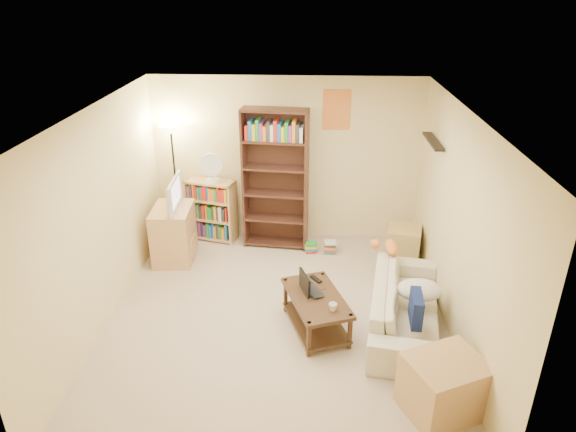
{
  "coord_description": "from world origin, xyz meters",
  "views": [
    {
      "loc": [
        0.38,
        -5.12,
        3.71
      ],
      "look_at": [
        0.1,
        0.67,
        1.05
      ],
      "focal_mm": 32.0,
      "sensor_mm": 36.0,
      "label": 1
    }
  ],
  "objects_px": {
    "tabby_cat": "(389,247)",
    "tall_bookshelf": "(275,177)",
    "coffee_table": "(316,308)",
    "mug": "(333,307)",
    "short_bookshelf": "(211,210)",
    "side_table": "(403,245)",
    "desk_fan": "(211,167)",
    "laptop": "(316,289)",
    "tv_stand": "(174,234)",
    "floor_lamp": "(173,150)",
    "sofa": "(405,306)",
    "end_cabinet": "(444,386)",
    "television": "(170,194)"
  },
  "relations": [
    {
      "from": "side_table",
      "to": "end_cabinet",
      "type": "distance_m",
      "value": 2.87
    },
    {
      "from": "coffee_table",
      "to": "tv_stand",
      "type": "bearing_deg",
      "value": 122.81
    },
    {
      "from": "laptop",
      "to": "side_table",
      "type": "height_order",
      "value": "side_table"
    },
    {
      "from": "sofa",
      "to": "side_table",
      "type": "bearing_deg",
      "value": 1.56
    },
    {
      "from": "coffee_table",
      "to": "short_bookshelf",
      "type": "relative_size",
      "value": 1.17
    },
    {
      "from": "side_table",
      "to": "short_bookshelf",
      "type": "bearing_deg",
      "value": 168.74
    },
    {
      "from": "sofa",
      "to": "end_cabinet",
      "type": "bearing_deg",
      "value": -163.71
    },
    {
      "from": "coffee_table",
      "to": "short_bookshelf",
      "type": "distance_m",
      "value": 2.77
    },
    {
      "from": "coffee_table",
      "to": "side_table",
      "type": "xyz_separation_m",
      "value": [
        1.26,
        1.67,
        -0.03
      ]
    },
    {
      "from": "tabby_cat",
      "to": "end_cabinet",
      "type": "distance_m",
      "value": 2.12
    },
    {
      "from": "tv_stand",
      "to": "sofa",
      "type": "bearing_deg",
      "value": -28.45
    },
    {
      "from": "floor_lamp",
      "to": "side_table",
      "type": "height_order",
      "value": "floor_lamp"
    },
    {
      "from": "laptop",
      "to": "end_cabinet",
      "type": "height_order",
      "value": "end_cabinet"
    },
    {
      "from": "laptop",
      "to": "floor_lamp",
      "type": "distance_m",
      "value": 3.15
    },
    {
      "from": "side_table",
      "to": "coffee_table",
      "type": "bearing_deg",
      "value": -126.99
    },
    {
      "from": "desk_fan",
      "to": "side_table",
      "type": "bearing_deg",
      "value": -10.56
    },
    {
      "from": "coffee_table",
      "to": "tall_bookshelf",
      "type": "bearing_deg",
      "value": 86.91
    },
    {
      "from": "tall_bookshelf",
      "to": "side_table",
      "type": "height_order",
      "value": "tall_bookshelf"
    },
    {
      "from": "tall_bookshelf",
      "to": "side_table",
      "type": "xyz_separation_m",
      "value": [
        1.87,
        -0.41,
        -0.85
      ]
    },
    {
      "from": "sofa",
      "to": "coffee_table",
      "type": "bearing_deg",
      "value": 105.34
    },
    {
      "from": "short_bookshelf",
      "to": "desk_fan",
      "type": "bearing_deg",
      "value": -25.77
    },
    {
      "from": "mug",
      "to": "end_cabinet",
      "type": "relative_size",
      "value": 0.18
    },
    {
      "from": "sofa",
      "to": "end_cabinet",
      "type": "distance_m",
      "value": 1.31
    },
    {
      "from": "mug",
      "to": "television",
      "type": "bearing_deg",
      "value": 140.24
    },
    {
      "from": "tall_bookshelf",
      "to": "coffee_table",
      "type": "bearing_deg",
      "value": -67.56
    },
    {
      "from": "tall_bookshelf",
      "to": "end_cabinet",
      "type": "distance_m",
      "value": 3.83
    },
    {
      "from": "coffee_table",
      "to": "desk_fan",
      "type": "bearing_deg",
      "value": 106.03
    },
    {
      "from": "sofa",
      "to": "end_cabinet",
      "type": "relative_size",
      "value": 2.95
    },
    {
      "from": "television",
      "to": "laptop",
      "type": "bearing_deg",
      "value": -128.29
    },
    {
      "from": "tv_stand",
      "to": "floor_lamp",
      "type": "distance_m",
      "value": 1.24
    },
    {
      "from": "tv_stand",
      "to": "side_table",
      "type": "bearing_deg",
      "value": -1.34
    },
    {
      "from": "mug",
      "to": "short_bookshelf",
      "type": "height_order",
      "value": "short_bookshelf"
    },
    {
      "from": "tabby_cat",
      "to": "desk_fan",
      "type": "distance_m",
      "value": 2.86
    },
    {
      "from": "tabby_cat",
      "to": "side_table",
      "type": "bearing_deg",
      "value": 66.45
    },
    {
      "from": "desk_fan",
      "to": "end_cabinet",
      "type": "height_order",
      "value": "desk_fan"
    },
    {
      "from": "coffee_table",
      "to": "laptop",
      "type": "relative_size",
      "value": 2.71
    },
    {
      "from": "short_bookshelf",
      "to": "end_cabinet",
      "type": "xyz_separation_m",
      "value": [
        2.81,
        -3.44,
        -0.2
      ]
    },
    {
      "from": "floor_lamp",
      "to": "side_table",
      "type": "xyz_separation_m",
      "value": [
        3.38,
        -0.55,
        -1.2
      ]
    },
    {
      "from": "mug",
      "to": "sofa",
      "type": "bearing_deg",
      "value": 23.28
    },
    {
      "from": "coffee_table",
      "to": "desk_fan",
      "type": "relative_size",
      "value": 2.5
    },
    {
      "from": "tabby_cat",
      "to": "tall_bookshelf",
      "type": "relative_size",
      "value": 0.21
    },
    {
      "from": "laptop",
      "to": "short_bookshelf",
      "type": "height_order",
      "value": "short_bookshelf"
    },
    {
      "from": "floor_lamp",
      "to": "sofa",
      "type": "bearing_deg",
      "value": -33.75
    },
    {
      "from": "tall_bookshelf",
      "to": "desk_fan",
      "type": "xyz_separation_m",
      "value": [
        -0.95,
        0.11,
        0.09
      ]
    },
    {
      "from": "mug",
      "to": "tv_stand",
      "type": "relative_size",
      "value": 0.15
    },
    {
      "from": "sofa",
      "to": "desk_fan",
      "type": "relative_size",
      "value": 4.5
    },
    {
      "from": "mug",
      "to": "tv_stand",
      "type": "height_order",
      "value": "tv_stand"
    },
    {
      "from": "laptop",
      "to": "desk_fan",
      "type": "relative_size",
      "value": 0.92
    },
    {
      "from": "mug",
      "to": "short_bookshelf",
      "type": "bearing_deg",
      "value": 125.6
    },
    {
      "from": "floor_lamp",
      "to": "television",
      "type": "bearing_deg",
      "value": -82.9
    }
  ]
}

